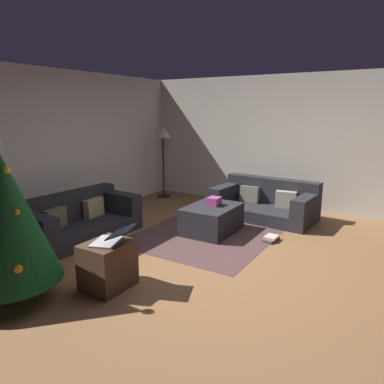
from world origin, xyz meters
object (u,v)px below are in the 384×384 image
(gift_box, at_px, (214,201))
(laptop, at_px, (112,238))
(couch_right, at_px, (266,203))
(ottoman, at_px, (212,219))
(tv_remote, at_px, (217,204))
(book_stack, at_px, (271,239))
(christmas_tree, at_px, (5,216))
(couch_left, at_px, (77,220))
(corner_lamp, at_px, (163,137))
(side_table, at_px, (108,265))

(gift_box, height_order, laptop, laptop)
(couch_right, distance_m, ottoman, 1.33)
(tv_remote, xyz_separation_m, book_stack, (-0.00, -0.93, -0.41))
(couch_right, bearing_deg, laptop, 86.27)
(gift_box, relative_size, book_stack, 0.74)
(tv_remote, distance_m, christmas_tree, 3.18)
(ottoman, height_order, christmas_tree, christmas_tree)
(christmas_tree, bearing_deg, laptop, -44.08)
(ottoman, xyz_separation_m, gift_box, (0.06, -0.00, 0.28))
(couch_right, xyz_separation_m, laptop, (-3.47, 0.47, 0.32))
(couch_left, xyz_separation_m, book_stack, (1.40, -2.62, -0.23))
(couch_left, height_order, corner_lamp, corner_lamp)
(book_stack, bearing_deg, ottoman, 95.67)
(couch_right, xyz_separation_m, tv_remote, (-1.15, 0.41, 0.18))
(couch_right, height_order, tv_remote, couch_right)
(laptop, xyz_separation_m, book_stack, (2.31, -0.99, -0.54))
(gift_box, relative_size, laptop, 0.41)
(corner_lamp, bearing_deg, tv_remote, -124.67)
(ottoman, distance_m, gift_box, 0.29)
(christmas_tree, xyz_separation_m, book_stack, (3.04, -1.70, -0.87))
(laptop, bearing_deg, side_table, 110.95)
(couch_right, distance_m, book_stack, 1.29)
(tv_remote, bearing_deg, corner_lamp, 80.56)
(couch_left, bearing_deg, book_stack, 120.65)
(tv_remote, relative_size, christmas_tree, 0.10)
(corner_lamp, bearing_deg, gift_box, -125.79)
(ottoman, height_order, corner_lamp, corner_lamp)
(couch_right, xyz_separation_m, book_stack, (-1.16, -0.52, -0.23))
(couch_right, height_order, christmas_tree, christmas_tree)
(christmas_tree, distance_m, side_table, 1.16)
(christmas_tree, bearing_deg, couch_left, 29.08)
(ottoman, relative_size, tv_remote, 6.00)
(couch_left, height_order, laptop, laptop)
(couch_left, height_order, gift_box, couch_left)
(side_table, distance_m, laptop, 0.33)
(laptop, relative_size, book_stack, 1.80)
(christmas_tree, relative_size, laptop, 3.16)
(couch_left, distance_m, book_stack, 2.98)
(couch_left, distance_m, tv_remote, 2.20)
(side_table, bearing_deg, corner_lamp, 27.79)
(couch_left, xyz_separation_m, gift_box, (1.37, -1.65, 0.23))
(couch_left, bearing_deg, corner_lamp, -168.66)
(gift_box, xyz_separation_m, corner_lamp, (1.51, 2.10, 0.84))
(side_table, bearing_deg, book_stack, -24.32)
(gift_box, bearing_deg, ottoman, 176.37)
(couch_left, distance_m, couch_right, 3.31)
(christmas_tree, bearing_deg, couch_right, -15.75)
(tv_remote, height_order, corner_lamp, corner_lamp)
(couch_left, bearing_deg, couch_right, 143.13)
(tv_remote, bearing_deg, christmas_tree, -169.01)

